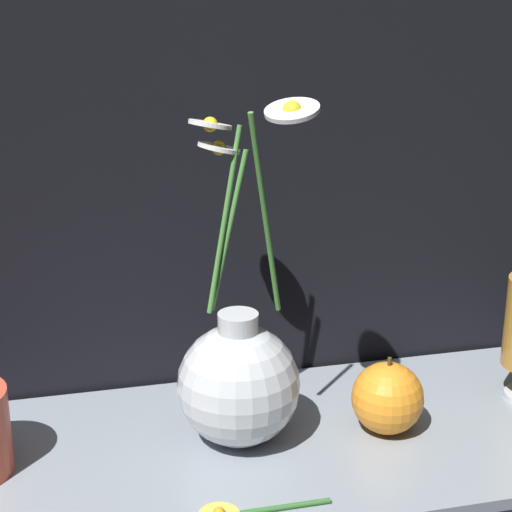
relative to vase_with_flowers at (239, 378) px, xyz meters
The scene contains 4 objects.
ground_plane 0.08m from the vase_with_flowers, 23.89° to the right, with size 6.00×6.00×0.00m, color black.
shelf 0.08m from the vase_with_flowers, 23.89° to the right, with size 0.73×0.29×0.01m.
vase_with_flowers is the anchor object (origin of this frame).
orange_fruit 0.15m from the vase_with_flowers, ahead, with size 0.07×0.07×0.08m.
Camera 1 is at (-0.18, -0.72, 0.46)m, focal length 60.00 mm.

